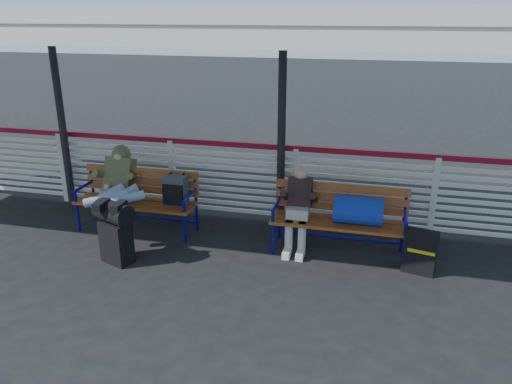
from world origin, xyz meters
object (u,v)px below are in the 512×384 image
(bench_right, at_px, (350,212))
(companion_person, at_px, (298,208))
(bench_left, at_px, (149,193))
(traveler_man, at_px, (116,192))
(suitcase_side, at_px, (420,252))
(luggage_stack, at_px, (115,230))

(bench_right, xyz_separation_m, companion_person, (-0.69, -0.00, -0.01))
(bench_left, distance_m, traveler_man, 0.50)
(bench_right, distance_m, traveler_man, 3.27)
(bench_right, relative_size, suitcase_side, 3.28)
(traveler_man, height_order, suitcase_side, traveler_man)
(bench_left, xyz_separation_m, traveler_man, (-0.34, -0.35, 0.12))
(bench_left, height_order, traveler_man, traveler_man)
(bench_left, distance_m, suitcase_side, 3.86)
(bench_right, distance_m, companion_person, 0.69)
(luggage_stack, xyz_separation_m, bench_left, (-0.01, 1.03, 0.13))
(luggage_stack, distance_m, bench_left, 1.04)
(traveler_man, relative_size, companion_person, 1.43)
(luggage_stack, bearing_deg, traveler_man, 138.09)
(suitcase_side, bearing_deg, luggage_stack, -156.79)
(bench_left, relative_size, bench_right, 1.00)
(companion_person, xyz_separation_m, suitcase_side, (1.60, -0.30, -0.32))
(luggage_stack, distance_m, bench_right, 3.07)
(bench_right, distance_m, suitcase_side, 1.01)
(traveler_man, bearing_deg, bench_right, 5.19)
(luggage_stack, relative_size, bench_right, 0.47)
(companion_person, relative_size, suitcase_side, 2.09)
(luggage_stack, bearing_deg, companion_person, 45.24)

